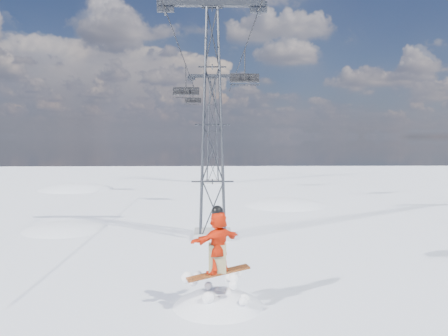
# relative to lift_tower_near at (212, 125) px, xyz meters

# --- Properties ---
(ground) EXTENTS (120.00, 120.00, 0.00)m
(ground) POSITION_rel_lift_tower_near_xyz_m (-0.80, -8.00, -5.47)
(ground) COLOR white
(ground) RESTS_ON ground
(snow_terrain) EXTENTS (39.00, 37.00, 22.00)m
(snow_terrain) POSITION_rel_lift_tower_near_xyz_m (-5.57, 13.24, -15.06)
(snow_terrain) COLOR white
(snow_terrain) RESTS_ON ground
(lift_tower_near) EXTENTS (5.20, 1.80, 11.43)m
(lift_tower_near) POSITION_rel_lift_tower_near_xyz_m (0.00, 0.00, 0.00)
(lift_tower_near) COLOR #999999
(lift_tower_near) RESTS_ON ground
(lift_tower_far) EXTENTS (5.20, 1.80, 11.43)m
(lift_tower_far) POSITION_rel_lift_tower_near_xyz_m (0.00, 25.00, 0.00)
(lift_tower_far) COLOR #999999
(lift_tower_far) RESTS_ON ground
(haul_cables) EXTENTS (4.46, 51.00, 0.06)m
(haul_cables) POSITION_rel_lift_tower_near_xyz_m (0.00, 11.50, 5.38)
(haul_cables) COLOR black
(haul_cables) RESTS_ON ground
(lift_chair_mid) EXTENTS (1.99, 0.57, 2.47)m
(lift_chair_mid) POSITION_rel_lift_tower_near_xyz_m (2.20, 8.86, 3.41)
(lift_chair_mid) COLOR black
(lift_chair_mid) RESTS_ON ground
(lift_chair_far) EXTENTS (2.21, 0.63, 2.74)m
(lift_chair_far) POSITION_rel_lift_tower_near_xyz_m (-2.20, 15.57, 3.19)
(lift_chair_far) COLOR black
(lift_chair_far) RESTS_ON ground
(lift_chair_extra) EXTENTS (1.88, 0.54, 2.33)m
(lift_chair_extra) POSITION_rel_lift_tower_near_xyz_m (-2.20, 28.52, 3.52)
(lift_chair_extra) COLOR black
(lift_chair_extra) RESTS_ON ground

